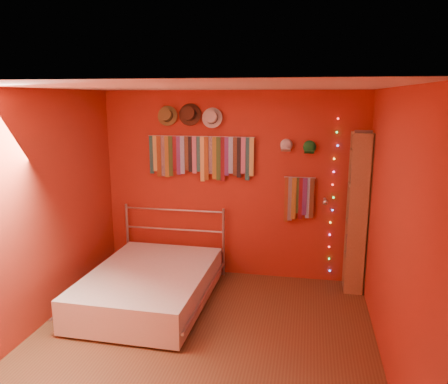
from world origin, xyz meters
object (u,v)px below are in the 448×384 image
Objects in this scene: bookshelf at (361,212)px; bed at (150,286)px; reading_lamp at (325,202)px; tie_rack at (200,156)px.

bookshelf is 1.02× the size of bed.
bed is at bearing -160.41° from bookshelf.
bookshelf reaches higher than bed.
bookshelf is 2.72m from bed.
reading_lamp is 0.16× the size of bed.
bookshelf is (0.43, 0.02, -0.12)m from reading_lamp.
bookshelf is (2.07, -0.15, -0.63)m from tie_rack.
reading_lamp is 0.16× the size of bookshelf.
tie_rack reaches higher than bed.
bookshelf reaches higher than reading_lamp.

